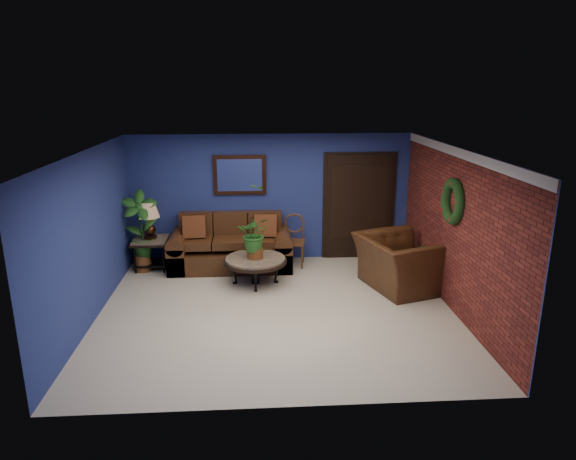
{
  "coord_description": "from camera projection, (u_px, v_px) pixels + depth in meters",
  "views": [
    {
      "loc": [
        -0.31,
        -7.37,
        3.43
      ],
      "look_at": [
        0.21,
        0.55,
        1.15
      ],
      "focal_mm": 32.0,
      "sensor_mm": 36.0,
      "label": 1
    }
  ],
  "objects": [
    {
      "name": "wall_right_brick",
      "position": [
        455.0,
        231.0,
        7.86
      ],
      "size": [
        0.04,
        5.0,
        2.5
      ],
      "primitive_type": "cube",
      "color": "maroon",
      "rests_on": "ground"
    },
    {
      "name": "wreath",
      "position": [
        453.0,
        201.0,
        7.78
      ],
      "size": [
        0.16,
        0.72,
        0.72
      ],
      "primitive_type": "torus",
      "rotation": [
        0.0,
        1.57,
        0.0
      ],
      "color": "black",
      "rests_on": "wall_right_brick"
    },
    {
      "name": "sofa",
      "position": [
        231.0,
        249.0,
        9.89
      ],
      "size": [
        2.31,
        1.0,
        1.04
      ],
      "color": "#482814",
      "rests_on": "ground"
    },
    {
      "name": "wall_left",
      "position": [
        89.0,
        237.0,
        7.52
      ],
      "size": [
        0.04,
        5.0,
        2.5
      ],
      "primitive_type": "cube",
      "color": "navy",
      "rests_on": "ground"
    },
    {
      "name": "floor",
      "position": [
        277.0,
        310.0,
        8.04
      ],
      "size": [
        5.5,
        5.5,
        0.0
      ],
      "primitive_type": "plane",
      "color": "beige",
      "rests_on": "ground"
    },
    {
      "name": "wall_mirror",
      "position": [
        240.0,
        175.0,
        9.88
      ],
      "size": [
        1.02,
        0.06,
        0.77
      ],
      "primitive_type": "cube",
      "color": "#3D1F11",
      "rests_on": "wall_back"
    },
    {
      "name": "armchair",
      "position": [
        399.0,
        263.0,
        8.82
      ],
      "size": [
        1.57,
        1.69,
        0.9
      ],
      "primitive_type": "imported",
      "rotation": [
        0.0,
        0.0,
        1.87
      ],
      "color": "#482814",
      "rests_on": "ground"
    },
    {
      "name": "ceiling",
      "position": [
        276.0,
        150.0,
        7.35
      ],
      "size": [
        5.5,
        5.0,
        0.02
      ],
      "primitive_type": "cube",
      "color": "silver",
      "rests_on": "wall_back"
    },
    {
      "name": "wall_back",
      "position": [
        271.0,
        198.0,
        10.09
      ],
      "size": [
        5.5,
        0.04,
        2.5
      ],
      "primitive_type": "cube",
      "color": "navy",
      "rests_on": "ground"
    },
    {
      "name": "table_lamp",
      "position": [
        149.0,
        216.0,
        9.57
      ],
      "size": [
        0.4,
        0.4,
        0.67
      ],
      "color": "#3D1F11",
      "rests_on": "end_table"
    },
    {
      "name": "floor_plant",
      "position": [
        414.0,
        266.0,
        8.66
      ],
      "size": [
        0.46,
        0.41,
        0.86
      ],
      "color": "brown",
      "rests_on": "ground"
    },
    {
      "name": "crown_molding",
      "position": [
        461.0,
        154.0,
        7.54
      ],
      "size": [
        0.03,
        5.0,
        0.14
      ],
      "primitive_type": "cube",
      "color": "white",
      "rests_on": "wall_right_brick"
    },
    {
      "name": "side_chair",
      "position": [
        294.0,
        236.0,
        9.94
      ],
      "size": [
        0.49,
        0.49,
        1.0
      ],
      "rotation": [
        0.0,
        0.0,
        -0.16
      ],
      "color": "#523017",
      "rests_on": "ground"
    },
    {
      "name": "coffee_table",
      "position": [
        255.0,
        261.0,
        9.01
      ],
      "size": [
        1.11,
        1.11,
        0.48
      ],
      "rotation": [
        0.0,
        0.0,
        -0.06
      ],
      "color": "#494440",
      "rests_on": "ground"
    },
    {
      "name": "closet_door",
      "position": [
        359.0,
        207.0,
        10.23
      ],
      "size": [
        1.44,
        0.06,
        2.18
      ],
      "primitive_type": "cube",
      "color": "black",
      "rests_on": "wall_back"
    },
    {
      "name": "end_table",
      "position": [
        151.0,
        245.0,
        9.73
      ],
      "size": [
        0.66,
        0.66,
        0.6
      ],
      "color": "#494440",
      "rests_on": "ground"
    },
    {
      "name": "coffee_plant",
      "position": [
        255.0,
        235.0,
        8.87
      ],
      "size": [
        0.59,
        0.52,
        0.76
      ],
      "color": "brown",
      "rests_on": "coffee_table"
    },
    {
      "name": "tall_plant",
      "position": [
        140.0,
        228.0,
        9.52
      ],
      "size": [
        0.73,
        0.53,
        1.54
      ],
      "color": "brown",
      "rests_on": "ground"
    }
  ]
}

